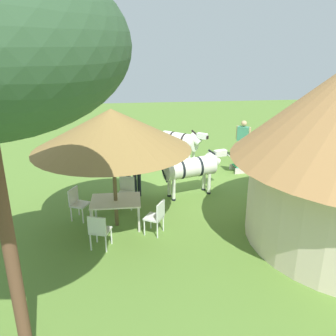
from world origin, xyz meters
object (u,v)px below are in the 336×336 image
(patio_dining_table, at_px, (116,203))
(patio_chair_near_hut, at_px, (77,202))
(standing_watcher, at_px, (243,137))
(shade_umbrella, at_px, (112,129))
(patio_chair_west_end, at_px, (99,230))
(zebra_by_umbrella, at_px, (191,168))
(patio_chair_east_end, at_px, (157,215))
(zebra_nearest_camera, at_px, (181,142))
(guest_behind_table, at_px, (137,167))
(striped_lounge_chair, at_px, (239,165))
(patio_chair_near_lawn, at_px, (126,190))
(guest_beside_umbrella, at_px, (128,168))

(patio_dining_table, height_order, patio_chair_near_hut, patio_chair_near_hut)
(standing_watcher, bearing_deg, patio_dining_table, 81.65)
(shade_umbrella, bearing_deg, standing_watcher, -135.94)
(patio_chair_west_end, distance_m, standing_watcher, 8.13)
(standing_watcher, relative_size, zebra_by_umbrella, 0.75)
(patio_chair_near_hut, bearing_deg, patio_chair_east_end, 87.81)
(zebra_nearest_camera, bearing_deg, guest_behind_table, 6.14)
(patio_chair_near_hut, xyz_separation_m, zebra_by_umbrella, (-3.41, -1.23, 0.40))
(patio_chair_near_hut, xyz_separation_m, zebra_nearest_camera, (-3.51, -4.11, 0.46))
(guest_behind_table, bearing_deg, striped_lounge_chair, -176.87)
(guest_behind_table, xyz_separation_m, striped_lounge_chair, (-3.91, -1.83, -0.72))
(shade_umbrella, xyz_separation_m, standing_watcher, (-5.07, -4.90, -1.62))
(patio_dining_table, xyz_separation_m, guest_behind_table, (-0.62, -1.83, 0.32))
(zebra_by_umbrella, bearing_deg, zebra_nearest_camera, 160.84)
(shade_umbrella, bearing_deg, patio_chair_near_hut, -24.97)
(patio_chair_east_end, height_order, zebra_by_umbrella, zebra_by_umbrella)
(patio_chair_near_lawn, bearing_deg, zebra_by_umbrella, -150.30)
(striped_lounge_chair, xyz_separation_m, zebra_nearest_camera, (2.09, -0.96, 0.72))
(shade_umbrella, bearing_deg, guest_behind_table, -108.79)
(shade_umbrella, distance_m, striped_lounge_chair, 6.29)
(patio_dining_table, bearing_deg, guest_behind_table, -108.79)
(guest_beside_umbrella, bearing_deg, patio_dining_table, -28.30)
(guest_behind_table, bearing_deg, zebra_nearest_camera, -145.08)
(patio_chair_west_end, xyz_separation_m, guest_beside_umbrella, (-0.72, -3.04, 0.42))
(patio_chair_near_hut, distance_m, zebra_nearest_camera, 5.43)
(shade_umbrella, xyz_separation_m, patio_chair_near_lawn, (-0.28, -1.15, -2.12))
(patio_dining_table, bearing_deg, striped_lounge_chair, -141.13)
(patio_chair_east_end, bearing_deg, zebra_by_umbrella, -0.14)
(patio_chair_west_end, bearing_deg, zebra_nearest_camera, 82.35)
(patio_dining_table, xyz_separation_m, zebra_nearest_camera, (-2.44, -4.61, 0.33))
(standing_watcher, relative_size, zebra_nearest_camera, 0.97)
(patio_chair_east_end, height_order, zebra_nearest_camera, zebra_nearest_camera)
(patio_chair_near_lawn, distance_m, striped_lounge_chair, 4.94)
(guest_behind_table, bearing_deg, guest_beside_umbrella, -40.26)
(patio_chair_west_end, xyz_separation_m, patio_chair_east_end, (-1.41, -0.54, 0.00))
(patio_chair_east_end, relative_size, guest_behind_table, 0.55)
(patio_chair_west_end, xyz_separation_m, zebra_by_umbrella, (-2.71, -2.85, 0.40))
(patio_chair_near_hut, distance_m, guest_beside_umbrella, 2.05)
(guest_beside_umbrella, bearing_deg, patio_chair_near_lawn, -22.83)
(shade_umbrella, relative_size, patio_chair_near_hut, 4.36)
(patio_chair_west_end, distance_m, guest_beside_umbrella, 3.15)
(guest_behind_table, bearing_deg, zebra_by_umbrella, 154.82)
(striped_lounge_chair, bearing_deg, zebra_by_umbrella, -54.79)
(patio_chair_west_end, distance_m, patio_chair_east_end, 1.51)
(patio_dining_table, relative_size, patio_chair_west_end, 1.45)
(guest_behind_table, height_order, standing_watcher, standing_watcher)
(shade_umbrella, relative_size, patio_chair_near_lawn, 4.36)
(patio_chair_near_hut, bearing_deg, guest_beside_umbrella, 159.92)
(standing_watcher, xyz_separation_m, zebra_nearest_camera, (2.63, 0.29, -0.03))
(patio_chair_near_lawn, xyz_separation_m, guest_behind_table, (-0.34, -0.68, 0.46))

